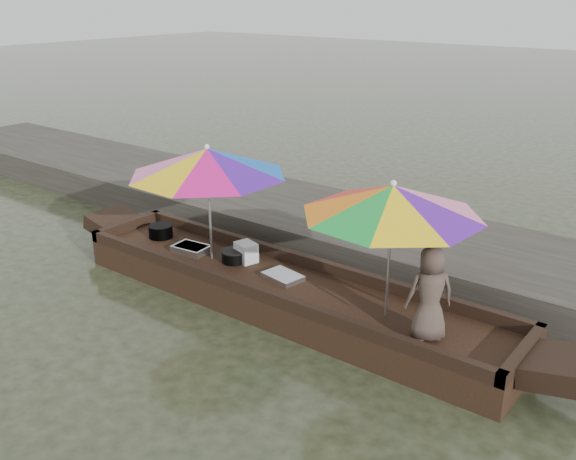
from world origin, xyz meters
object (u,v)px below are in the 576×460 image
Objects in this scene: boat_hull at (283,294)px; umbrella_bow at (209,203)px; cooking_pot at (161,231)px; tray_scallop at (283,276)px; charcoal_grill at (234,257)px; umbrella_stern at (389,251)px; vendor at (430,293)px; supply_bag at (246,252)px; tray_crayfish at (191,249)px.

umbrella_bow is at bearing 180.00° from boat_hull.
cooking_pot reaches higher than tray_scallop.
charcoal_grill reaches higher than tray_scallop.
boat_hull is at bearing -5.44° from charcoal_grill.
umbrella_stern reaches higher than boat_hull.
umbrella_stern reaches higher than charcoal_grill.
vendor reaches higher than boat_hull.
tray_scallop is 0.47× the size of vendor.
charcoal_grill is (1.44, -0.03, -0.02)m from cooking_pot.
vendor is at bearing -6.55° from tray_scallop.
tray_scallop is (2.29, -0.05, -0.06)m from cooking_pot.
boat_hull is at bearing -14.58° from supply_bag.
charcoal_grill is at bearing 178.67° from tray_scallop.
umbrella_stern is at bearing 0.00° from boat_hull.
vendor is (4.35, -0.28, 0.42)m from cooking_pot.
vendor is (2.01, -0.17, 0.68)m from boat_hull.
charcoal_grill reaches higher than boat_hull.
boat_hull is 17.33× the size of cooking_pot.
cooking_pot is 1.45m from charcoal_grill.
umbrella_stern is at bearing 0.27° from tray_crayfish.
supply_bag is (0.12, 0.12, 0.06)m from charcoal_grill.
tray_crayfish is 1.53× the size of charcoal_grill.
umbrella_bow is (-0.44, -0.20, 0.65)m from supply_bag.
tray_crayfish is 3.63m from vendor.
cooking_pot is at bearing 178.92° from charcoal_grill.
supply_bag reaches higher than tray_scallop.
boat_hull is 12.51× the size of tray_crayfish.
umbrella_bow is (1.13, -0.11, 0.68)m from cooking_pot.
tray_scallop is at bearing -1.17° from cooking_pot.
cooking_pot is 1.23× the size of supply_bag.
supply_bag is at bearing 44.46° from charcoal_grill.
umbrella_stern is at bearing -2.09° from charcoal_grill.
umbrella_stern is at bearing -2.52° from tray_scallop.
umbrella_stern reaches higher than supply_bag.
tray_crayfish is 0.82m from umbrella_bow.
supply_bag is at bearing -52.46° from vendor.
vendor is at bearing -16.62° from umbrella_stern.
supply_bag is 2.31m from umbrella_stern.
vendor is 3.24m from umbrella_bow.
tray_crayfish is 3.11m from umbrella_stern.
vendor is at bearing -7.62° from supply_bag.
tray_crayfish is 0.70m from charcoal_grill.
tray_scallop is at bearing -10.68° from supply_bag.
tray_scallop is 1.38m from umbrella_bow.
boat_hull is 1.54m from umbrella_bow.
umbrella_stern reaches higher than vendor.
charcoal_grill is 0.18m from supply_bag.
supply_bag is at bearing 165.42° from boat_hull.
umbrella_bow reaches higher than tray_crayfish.
umbrella_bow is at bearing -165.02° from charcoal_grill.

